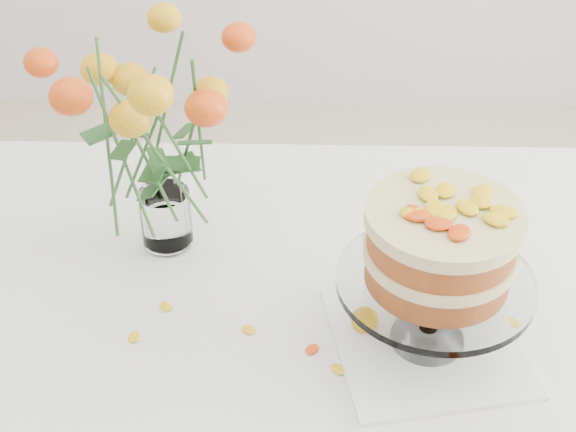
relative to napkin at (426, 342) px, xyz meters
The scene contains 11 objects.
table 0.22m from the napkin, 142.44° to the left, with size 1.43×0.93×0.76m.
napkin is the anchor object (origin of this frame).
cake_stand 0.18m from the napkin, 90.00° to the left, with size 0.29×0.29×0.26m.
rose_vase 0.56m from the napkin, 151.40° to the left, with size 0.30×0.30×0.45m.
loose_rose_near 0.10m from the napkin, 162.98° to the left, with size 0.08×0.04×0.04m.
stray_petal_a 0.28m from the napkin, behind, with size 0.03×0.02×0.00m, color yellow.
stray_petal_b 0.18m from the napkin, behind, with size 0.03×0.02×0.00m, color yellow.
stray_petal_c 0.15m from the napkin, 157.08° to the right, with size 0.03×0.02×0.00m, color yellow.
stray_petal_d 0.42m from the napkin, behind, with size 0.03×0.02×0.00m, color yellow.
stray_petal_e 0.46m from the napkin, behind, with size 0.03×0.02×0.00m, color yellow.
stray_petal_f 0.15m from the napkin, 16.34° to the left, with size 0.03×0.02×0.00m, color yellow.
Camera 1 is at (-0.04, -1.00, 1.67)m, focal length 50.00 mm.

